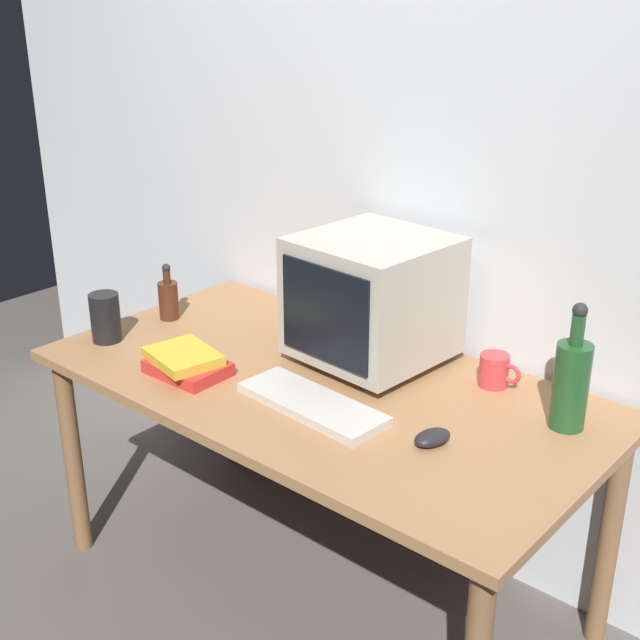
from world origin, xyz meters
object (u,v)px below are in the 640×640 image
object	(u,v)px
crt_monitor	(372,299)
bottle_tall	(571,382)
computer_mouse	(432,438)
mug	(495,370)
metal_canister	(105,317)
bottle_short	(168,298)
book_stack	(186,363)
keyboard	(312,404)

from	to	relation	value
crt_monitor	bottle_tall	size ratio (longest dim) A/B	1.26
computer_mouse	bottle_tall	size ratio (longest dim) A/B	0.31
crt_monitor	mug	size ratio (longest dim) A/B	3.43
bottle_tall	mug	xyz separation A→B (m)	(-0.25, 0.08, -0.08)
bottle_tall	metal_canister	bearing A→B (deg)	-162.24
bottle_short	book_stack	xyz separation A→B (m)	(0.36, -0.24, -0.04)
computer_mouse	book_stack	world-z (taller)	book_stack
book_stack	crt_monitor	bearing A→B (deg)	49.60
computer_mouse	mug	bearing A→B (deg)	112.81
bottle_tall	bottle_short	xyz separation A→B (m)	(-1.30, -0.18, -0.05)
bottle_short	metal_canister	xyz separation A→B (m)	(-0.01, -0.24, 0.01)
computer_mouse	metal_canister	xyz separation A→B (m)	(-1.10, -0.13, 0.06)
keyboard	computer_mouse	xyz separation A→B (m)	(0.34, 0.05, 0.01)
bottle_tall	bottle_short	size ratio (longest dim) A/B	1.75
crt_monitor	bottle_short	distance (m)	0.73
crt_monitor	bottle_tall	world-z (taller)	crt_monitor
computer_mouse	bottle_tall	bearing A→B (deg)	70.63
bottle_tall	mug	distance (m)	0.27
keyboard	metal_canister	xyz separation A→B (m)	(-0.76, -0.08, 0.06)
bottle_tall	mug	size ratio (longest dim) A/B	2.73
crt_monitor	mug	distance (m)	0.39
mug	metal_canister	distance (m)	1.17
bottle_short	metal_canister	size ratio (longest dim) A/B	1.24
crt_monitor	computer_mouse	world-z (taller)	crt_monitor
bottle_tall	book_stack	bearing A→B (deg)	-156.28
bottle_short	mug	world-z (taller)	bottle_short
book_stack	metal_canister	size ratio (longest dim) A/B	1.59
book_stack	metal_canister	world-z (taller)	metal_canister
computer_mouse	mug	distance (m)	0.37
keyboard	crt_monitor	bearing A→B (deg)	104.39
computer_mouse	bottle_tall	xyz separation A→B (m)	(0.20, 0.29, 0.10)
bottle_short	mug	size ratio (longest dim) A/B	1.56
computer_mouse	mug	size ratio (longest dim) A/B	0.83
crt_monitor	keyboard	bearing A→B (deg)	-79.67
computer_mouse	bottle_short	distance (m)	1.10
keyboard	bottle_short	bearing A→B (deg)	172.08
metal_canister	bottle_tall	bearing A→B (deg)	17.76
keyboard	bottle_short	size ratio (longest dim) A/B	2.25
book_stack	mug	distance (m)	0.85
bottle_tall	mug	bearing A→B (deg)	161.71
crt_monitor	bottle_short	bearing A→B (deg)	-166.64
crt_monitor	mug	world-z (taller)	crt_monitor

